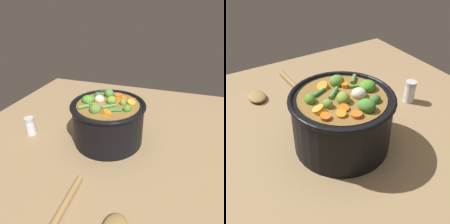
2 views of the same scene
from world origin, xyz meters
TOP-DOWN VIEW (x-y plane):
  - ground_plane at (0.00, 0.00)m, footprint 1.10×1.10m
  - cooking_pot at (-0.00, -0.00)m, footprint 0.26×0.26m
  - wooden_spoon at (0.33, 0.06)m, footprint 0.23×0.18m
  - salt_shaker at (0.06, -0.29)m, footprint 0.04×0.04m

SIDE VIEW (x-z plane):
  - ground_plane at x=0.00m, z-range 0.00..0.00m
  - wooden_spoon at x=0.33m, z-range 0.00..0.02m
  - salt_shaker at x=0.06m, z-range 0.00..0.07m
  - cooking_pot at x=0.00m, z-range -0.01..0.16m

